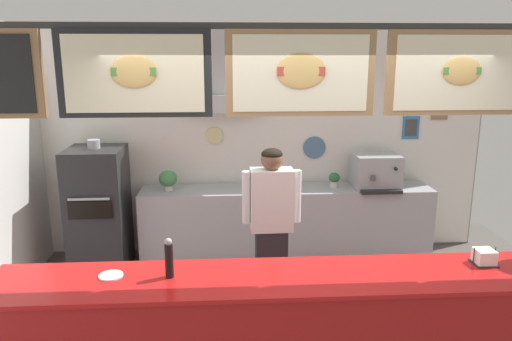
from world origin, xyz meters
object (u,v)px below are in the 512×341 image
Objects in this scene: pizza_oven at (99,210)px; potted_oregano at (397,176)px; potted_sage at (334,179)px; potted_rosemary at (168,179)px; napkin_holder at (484,257)px; potted_basil at (265,178)px; condiment_plate at (111,276)px; shop_worker at (271,228)px; espresso_machine at (375,171)px; pepper_grinder at (169,258)px.

potted_oregano is at bearing 3.16° from pizza_oven.
potted_rosemary is at bearing -179.89° from potted_sage.
potted_rosemary is 1.50× the size of napkin_holder.
potted_basil is at bearing -179.03° from potted_oregano.
condiment_plate is (-1.25, -2.61, 0.02)m from potted_basil.
shop_worker reaches higher than potted_basil.
espresso_machine reaches higher than potted_basil.
potted_rosemary is 1.49× the size of condiment_plate.
potted_basil is at bearing 64.33° from condiment_plate.
pizza_oven is 4.10m from napkin_holder.
potted_sage is 0.79m from potted_oregano.
pizza_oven reaches higher than potted_sage.
potted_sage is (2.80, 0.17, 0.28)m from pizza_oven.
pepper_grinder is at bearing -83.35° from potted_rosemary.
potted_oregano is (1.63, 0.03, -0.00)m from potted_basil.
potted_basil and potted_oregano have the same top height.
shop_worker is at bearing -139.98° from potted_oregano.
pizza_oven is at bearing -176.44° from potted_sage.
pizza_oven reaches higher than potted_rosemary.
pizza_oven is 2.56m from condiment_plate.
pizza_oven is 0.93× the size of shop_worker.
pizza_oven is 6.73× the size of potted_oregano.
pepper_grinder is at bearing 56.06° from shop_worker.
potted_oregano reaches higher than potted_sage.
condiment_plate is (-2.88, -2.63, 0.02)m from potted_oregano.
potted_rosemary is 2.61m from condiment_plate.
napkin_holder is 0.58× the size of pepper_grinder.
shop_worker is 2.99× the size of espresso_machine.
potted_rosemary is at bearing 12.14° from pizza_oven.
potted_oregano is (0.79, 0.02, 0.02)m from potted_sage.
potted_rosemary is (-2.50, 0.02, -0.07)m from espresso_machine.
potted_sage reaches higher than condiment_plate.
potted_basil is 1.27× the size of potted_sage.
pizza_oven is 9.65× the size of condiment_plate.
pepper_grinder is (-2.48, -2.67, 0.15)m from potted_oregano.
condiment_plate is 1.00× the size of napkin_holder.
condiment_plate is 0.59× the size of pepper_grinder.
potted_basil is 1.16m from potted_rosemary.
potted_oregano is at bearing 1.72° from potted_sage.
potted_basil is 1.44× the size of condiment_plate.
potted_oregano reaches higher than condiment_plate.
potted_basil is 2.78m from pepper_grinder.
pizza_oven reaches higher than espresso_machine.
shop_worker is at bearing 57.42° from pepper_grinder.
potted_rosemary is 2.01m from potted_sage.
potted_rosemary reaches higher than potted_basil.
potted_oregano is (3.58, 0.20, 0.30)m from pizza_oven.
potted_rosemary reaches higher than potted_oregano.
potted_oregano is at bearing 9.83° from espresso_machine.
potted_oregano is 0.84× the size of pepper_grinder.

